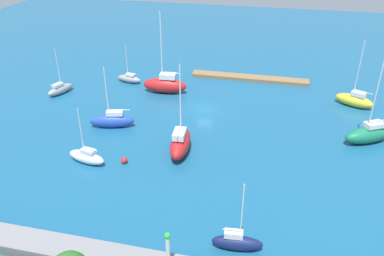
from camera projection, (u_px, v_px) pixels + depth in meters
water at (205, 109)px, 64.01m from camera, size 160.00×160.00×0.00m
pier_dock at (250, 78)px, 75.18m from camera, size 21.98×2.49×0.61m
harbor_beacon at (168, 247)px, 33.41m from camera, size 0.56×0.56×3.73m
sailboat_red_lone_south at (180, 143)px, 51.96m from camera, size 2.97×7.33×12.17m
sailboat_gray_far_north at (60, 89)px, 69.15m from camera, size 3.32×5.50×7.97m
sailboat_white_near_pier at (87, 157)px, 50.12m from camera, size 5.43×2.67×7.67m
sailboat_blue_lone_north at (112, 120)px, 58.33m from camera, size 6.87×3.44×9.34m
sailboat_yellow_along_channel at (354, 100)px, 64.59m from camera, size 6.48×4.58×11.00m
sailboat_green_mid_basin at (369, 134)px, 54.42m from camera, size 7.50×5.72×13.66m
sailboat_navy_east_end at (237, 242)px, 37.27m from camera, size 4.94×1.83×7.63m
sailboat_red_by_breakwater at (165, 84)px, 69.27m from camera, size 7.82×3.12×14.02m
sailboat_gray_center_basin at (129, 79)px, 73.72m from camera, size 5.06×2.53×7.00m
mooring_buoy_red at (124, 160)px, 50.23m from camera, size 0.82×0.82×0.82m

